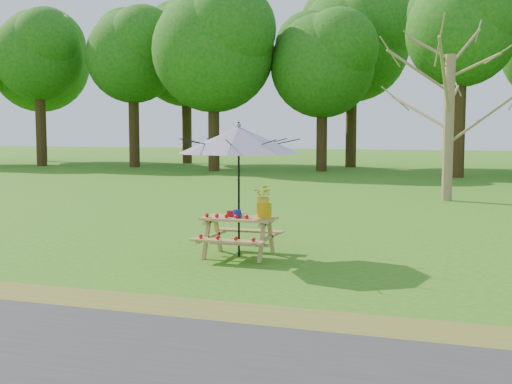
% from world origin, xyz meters
% --- Properties ---
extents(ground, '(120.00, 120.00, 0.00)m').
position_xyz_m(ground, '(0.00, 0.00, 0.00)').
color(ground, '#327316').
rests_on(ground, ground).
extents(treeline, '(60.00, 12.00, 16.00)m').
position_xyz_m(treeline, '(0.00, 22.00, 8.00)').
color(treeline, '#0E5611').
rests_on(treeline, ground).
extents(picnic_table, '(1.20, 1.32, 0.67)m').
position_xyz_m(picnic_table, '(2.72, 0.50, 0.33)').
color(picnic_table, '#A7874B').
rests_on(picnic_table, ground).
extents(patio_umbrella, '(2.34, 2.34, 2.25)m').
position_xyz_m(patio_umbrella, '(2.72, 0.50, 1.95)').
color(patio_umbrella, black).
rests_on(patio_umbrella, ground).
extents(produce_bins, '(0.26, 0.33, 0.13)m').
position_xyz_m(produce_bins, '(2.66, 0.52, 0.72)').
color(produce_bins, '#A80D17').
rests_on(produce_bins, picnic_table).
extents(tomatoes_row, '(0.77, 0.13, 0.07)m').
position_xyz_m(tomatoes_row, '(2.57, 0.32, 0.71)').
color(tomatoes_row, red).
rests_on(tomatoes_row, picnic_table).
extents(flower_bucket, '(0.41, 0.38, 0.55)m').
position_xyz_m(flower_bucket, '(3.15, 0.54, 0.96)').
color(flower_bucket, '#DEA30B').
rests_on(flower_bucket, picnic_table).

